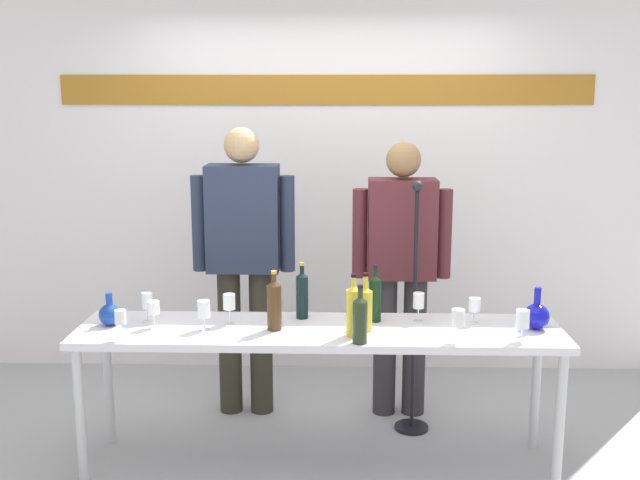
{
  "coord_description": "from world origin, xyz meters",
  "views": [
    {
      "loc": [
        0.11,
        -3.73,
        1.97
      ],
      "look_at": [
        0.0,
        0.15,
        1.2
      ],
      "focal_mm": 42.14,
      "sensor_mm": 36.0,
      "label": 1
    }
  ],
  "objects_px": {
    "wine_glass_left_4": "(229,302)",
    "wine_glass_right_1": "(419,301)",
    "presenter_right": "(401,263)",
    "wine_glass_left_2": "(204,310)",
    "presenter_left": "(244,252)",
    "wine_bottle_4": "(353,309)",
    "wine_glass_right_2": "(522,319)",
    "wine_bottle_2": "(302,294)",
    "wine_bottle_1": "(365,307)",
    "wine_glass_right_3": "(475,305)",
    "wine_bottle_3": "(360,318)",
    "wine_bottle_0": "(274,304)",
    "wine_bottle_5": "(375,297)",
    "wine_glass_right_0": "(458,318)",
    "microphone_stand": "(413,350)",
    "display_table": "(319,340)",
    "wine_glass_left_0": "(147,301)",
    "decanter_blue_left": "(110,314)",
    "decanter_blue_right": "(536,315)",
    "wine_glass_left_3": "(120,318)"
  },
  "relations": [
    {
      "from": "wine_glass_left_2",
      "to": "wine_bottle_1",
      "type": "bearing_deg",
      "value": 0.33
    },
    {
      "from": "wine_glass_left_2",
      "to": "presenter_left",
      "type": "bearing_deg",
      "value": 80.89
    },
    {
      "from": "decanter_blue_left",
      "to": "wine_glass_right_2",
      "type": "xyz_separation_m",
      "value": [
        2.1,
        -0.2,
        0.05
      ]
    },
    {
      "from": "wine_glass_right_1",
      "to": "wine_glass_left_0",
      "type": "bearing_deg",
      "value": -178.13
    },
    {
      "from": "wine_bottle_1",
      "to": "decanter_blue_right",
      "type": "bearing_deg",
      "value": 3.52
    },
    {
      "from": "wine_bottle_1",
      "to": "wine_glass_left_4",
      "type": "distance_m",
      "value": 0.72
    },
    {
      "from": "wine_bottle_4",
      "to": "wine_glass_right_2",
      "type": "relative_size",
      "value": 1.99
    },
    {
      "from": "wine_bottle_4",
      "to": "wine_glass_right_0",
      "type": "height_order",
      "value": "wine_bottle_4"
    },
    {
      "from": "presenter_right",
      "to": "wine_glass_left_2",
      "type": "bearing_deg",
      "value": -145.83
    },
    {
      "from": "wine_glass_right_1",
      "to": "microphone_stand",
      "type": "distance_m",
      "value": 0.49
    },
    {
      "from": "wine_bottle_1",
      "to": "wine_glass_left_4",
      "type": "height_order",
      "value": "wine_bottle_1"
    },
    {
      "from": "wine_bottle_3",
      "to": "microphone_stand",
      "type": "distance_m",
      "value": 0.85
    },
    {
      "from": "wine_glass_left_2",
      "to": "wine_glass_right_0",
      "type": "height_order",
      "value": "wine_glass_right_0"
    },
    {
      "from": "wine_bottle_0",
      "to": "wine_glass_left_3",
      "type": "relative_size",
      "value": 2.05
    },
    {
      "from": "wine_bottle_2",
      "to": "wine_bottle_5",
      "type": "bearing_deg",
      "value": -6.46
    },
    {
      "from": "decanter_blue_left",
      "to": "wine_glass_left_2",
      "type": "height_order",
      "value": "decanter_blue_left"
    },
    {
      "from": "wine_glass_left_0",
      "to": "wine_glass_right_3",
      "type": "distance_m",
      "value": 1.73
    },
    {
      "from": "wine_bottle_5",
      "to": "wine_glass_right_3",
      "type": "distance_m",
      "value": 0.53
    },
    {
      "from": "wine_bottle_0",
      "to": "wine_bottle_5",
      "type": "distance_m",
      "value": 0.55
    },
    {
      "from": "decanter_blue_left",
      "to": "wine_bottle_4",
      "type": "distance_m",
      "value": 1.28
    },
    {
      "from": "decanter_blue_right",
      "to": "wine_glass_left_4",
      "type": "distance_m",
      "value": 1.6
    },
    {
      "from": "wine_glass_right_0",
      "to": "wine_glass_left_2",
      "type": "bearing_deg",
      "value": 172.86
    },
    {
      "from": "presenter_right",
      "to": "wine_bottle_2",
      "type": "distance_m",
      "value": 0.77
    },
    {
      "from": "display_table",
      "to": "microphone_stand",
      "type": "relative_size",
      "value": 1.7
    },
    {
      "from": "wine_glass_right_0",
      "to": "wine_glass_right_3",
      "type": "distance_m",
      "value": 0.34
    },
    {
      "from": "decanter_blue_right",
      "to": "wine_glass_left_0",
      "type": "bearing_deg",
      "value": 178.0
    },
    {
      "from": "presenter_left",
      "to": "presenter_right",
      "type": "relative_size",
      "value": 1.05
    },
    {
      "from": "display_table",
      "to": "wine_bottle_1",
      "type": "height_order",
      "value": "wine_bottle_1"
    },
    {
      "from": "wine_glass_left_0",
      "to": "wine_glass_right_0",
      "type": "height_order",
      "value": "wine_glass_right_0"
    },
    {
      "from": "wine_glass_left_4",
      "to": "wine_glass_right_1",
      "type": "xyz_separation_m",
      "value": [
        1.0,
        0.08,
        -0.01
      ]
    },
    {
      "from": "decanter_blue_right",
      "to": "wine_bottle_2",
      "type": "distance_m",
      "value": 1.23
    },
    {
      "from": "wine_bottle_4",
      "to": "wine_glass_left_0",
      "type": "distance_m",
      "value": 1.11
    },
    {
      "from": "wine_glass_right_0",
      "to": "wine_glass_right_2",
      "type": "bearing_deg",
      "value": 3.07
    },
    {
      "from": "wine_glass_left_4",
      "to": "wine_glass_right_0",
      "type": "bearing_deg",
      "value": -12.67
    },
    {
      "from": "display_table",
      "to": "wine_glass_right_2",
      "type": "height_order",
      "value": "wine_glass_right_2"
    },
    {
      "from": "wine_bottle_0",
      "to": "wine_glass_left_4",
      "type": "distance_m",
      "value": 0.26
    },
    {
      "from": "presenter_left",
      "to": "wine_glass_right_3",
      "type": "height_order",
      "value": "presenter_left"
    },
    {
      "from": "wine_bottle_3",
      "to": "wine_bottle_1",
      "type": "bearing_deg",
      "value": 80.8
    },
    {
      "from": "wine_bottle_4",
      "to": "presenter_right",
      "type": "bearing_deg",
      "value": 69.49
    },
    {
      "from": "wine_bottle_0",
      "to": "decanter_blue_right",
      "type": "bearing_deg",
      "value": 2.06
    },
    {
      "from": "presenter_right",
      "to": "wine_bottle_2",
      "type": "xyz_separation_m",
      "value": [
        -0.57,
        -0.51,
        -0.06
      ]
    },
    {
      "from": "display_table",
      "to": "wine_bottle_2",
      "type": "relative_size",
      "value": 8.15
    },
    {
      "from": "wine_glass_left_0",
      "to": "wine_glass_right_3",
      "type": "relative_size",
      "value": 1.15
    },
    {
      "from": "wine_bottle_2",
      "to": "wine_glass_left_2",
      "type": "relative_size",
      "value": 1.99
    },
    {
      "from": "wine_glass_left_3",
      "to": "wine_glass_right_1",
      "type": "relative_size",
      "value": 0.98
    },
    {
      "from": "wine_bottle_3",
      "to": "wine_glass_left_4",
      "type": "height_order",
      "value": "wine_bottle_3"
    },
    {
      "from": "wine_bottle_5",
      "to": "microphone_stand",
      "type": "relative_size",
      "value": 0.21
    },
    {
      "from": "wine_glass_right_0",
      "to": "wine_glass_left_4",
      "type": "bearing_deg",
      "value": 167.33
    },
    {
      "from": "wine_bottle_2",
      "to": "wine_bottle_5",
      "type": "relative_size",
      "value": 1.0
    },
    {
      "from": "wine_bottle_1",
      "to": "wine_bottle_3",
      "type": "bearing_deg",
      "value": -99.2
    }
  ]
}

